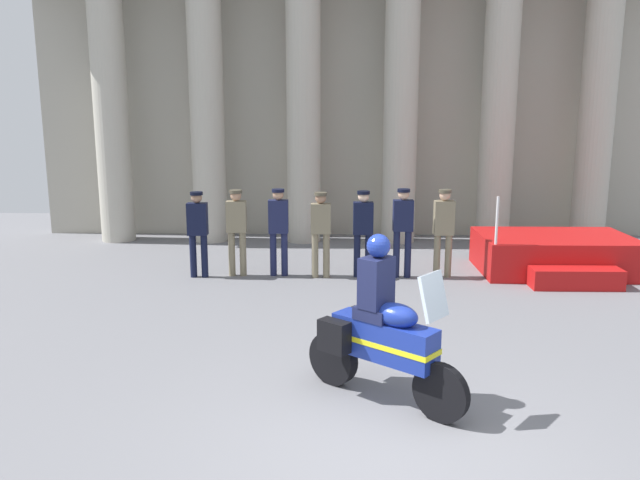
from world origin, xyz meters
name	(u,v)px	position (x,y,z in m)	size (l,w,h in m)	color
ground_plane	(387,447)	(0.00, 0.00, 0.00)	(28.00, 28.00, 0.00)	slate
colonnade_backdrop	(352,90)	(-0.10, 10.38, 3.66)	(15.77, 1.67, 6.88)	#A49F91
reviewing_stand	(555,255)	(3.90, 6.85, 0.36)	(2.97, 2.44, 1.64)	#B71414
officer_in_row_0	(198,227)	(-3.14, 6.34, 0.99)	(0.38, 0.24, 1.67)	black
officer_in_row_1	(237,226)	(-2.41, 6.46, 1.00)	(0.38, 0.24, 1.69)	#7A7056
officer_in_row_2	(278,225)	(-1.60, 6.49, 1.01)	(0.38, 0.24, 1.71)	#191E42
officer_in_row_3	(321,228)	(-0.78, 6.35, 0.99)	(0.38, 0.24, 1.67)	#7A7056
officer_in_row_4	(363,227)	(0.04, 6.43, 0.99)	(0.38, 0.24, 1.69)	black
officer_in_row_5	(403,226)	(0.80, 6.41, 1.03)	(0.38, 0.24, 1.73)	#141938
officer_in_row_6	(444,226)	(1.59, 6.45, 1.01)	(0.38, 0.24, 1.71)	#7A7056
motorcycle_with_rider	(379,332)	(-0.02, 1.05, 0.79)	(1.69, 1.42, 1.90)	black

